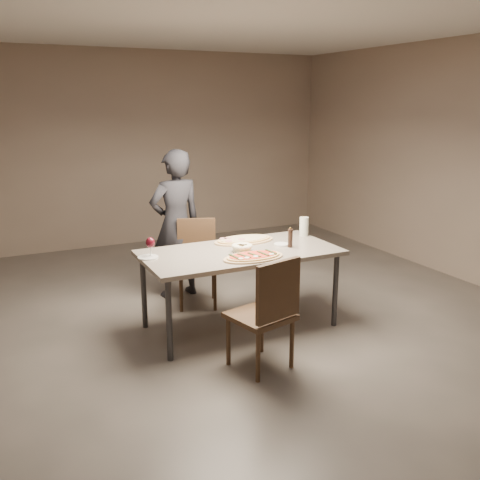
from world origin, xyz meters
name	(u,v)px	position (x,y,z in m)	size (l,w,h in m)	color
room	(240,180)	(0.00, 0.00, 1.40)	(7.00, 7.00, 7.00)	#5E5751
dining_table	(240,256)	(0.00, 0.00, 0.69)	(1.80, 0.90, 0.75)	gray
zucchini_pizza	(253,257)	(-0.01, -0.28, 0.77)	(0.56, 0.31, 0.05)	tan
ham_pizza	(244,240)	(0.18, 0.28, 0.77)	(0.61, 0.34, 0.04)	tan
bread_basket	(242,247)	(0.00, -0.04, 0.79)	(0.19, 0.19, 0.07)	beige
oil_dish	(282,244)	(0.44, -0.01, 0.76)	(0.14, 0.14, 0.02)	white
pepper_mill_left	(290,238)	(0.47, -0.10, 0.84)	(0.05, 0.05, 0.19)	black
pepper_mill_right	(303,226)	(0.83, 0.24, 0.84)	(0.05, 0.05, 0.20)	black
carafe	(304,226)	(0.83, 0.22, 0.85)	(0.09, 0.09, 0.19)	silver
wine_glass	(150,243)	(-0.80, 0.15, 0.87)	(0.08, 0.08, 0.18)	silver
side_plate	(148,257)	(-0.83, 0.14, 0.76)	(0.18, 0.18, 0.01)	white
chair_near	(268,309)	(-0.18, -0.86, 0.52)	(0.53, 0.53, 0.93)	#3F2B1A
chair_far	(197,257)	(-0.13, 0.77, 0.50)	(0.54, 0.54, 0.89)	#3F2B1A
diner	(176,224)	(-0.25, 1.07, 0.80)	(0.58, 0.38, 1.60)	black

